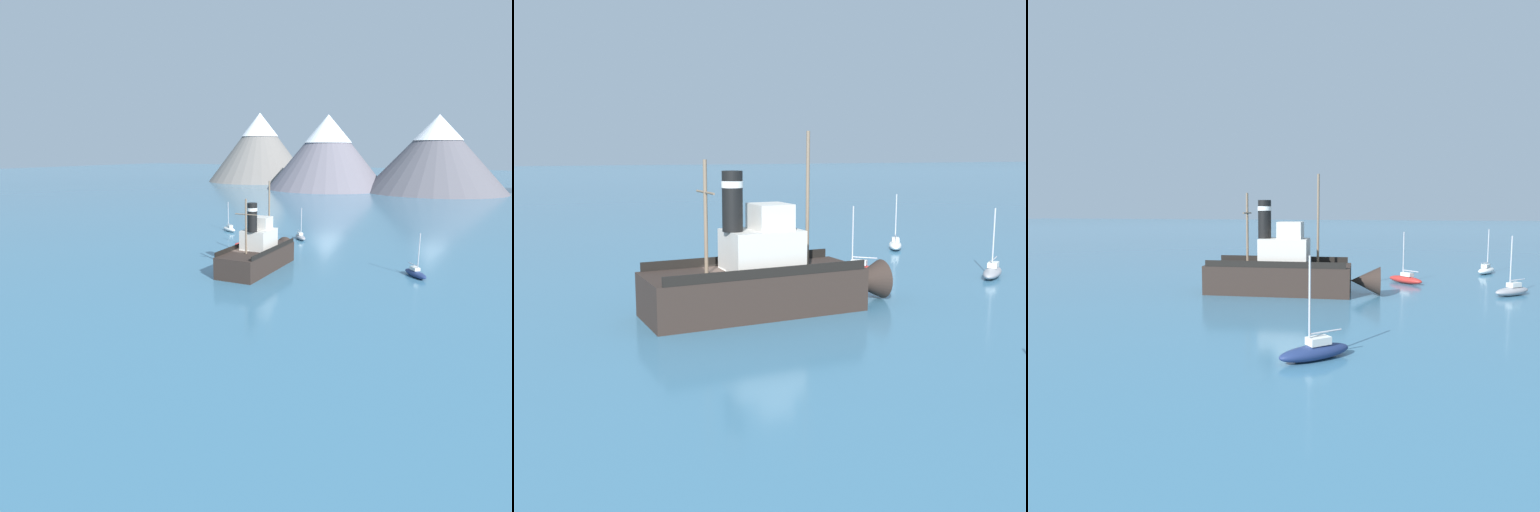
{
  "view_description": "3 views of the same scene",
  "coord_description": "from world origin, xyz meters",
  "views": [
    {
      "loc": [
        28.28,
        -42.1,
        13.55
      ],
      "look_at": [
        1.38,
        0.98,
        1.62
      ],
      "focal_mm": 32.0,
      "sensor_mm": 36.0,
      "label": 1
    },
    {
      "loc": [
        34.07,
        -9.23,
        9.02
      ],
      "look_at": [
        -0.12,
        2.67,
        2.86
      ],
      "focal_mm": 45.0,
      "sensor_mm": 36.0,
      "label": 2
    },
    {
      "loc": [
        38.02,
        11.69,
        6.92
      ],
      "look_at": [
        2.69,
        2.02,
        3.27
      ],
      "focal_mm": 32.0,
      "sensor_mm": 36.0,
      "label": 3
    }
  ],
  "objects": [
    {
      "name": "sailboat_white",
      "position": [
        -15.85,
        20.05,
        0.43
      ],
      "size": [
        3.87,
        2.76,
        4.9
      ],
      "color": "white",
      "rests_on": "ground"
    },
    {
      "name": "ground_plane",
      "position": [
        0.0,
        0.0,
        0.0
      ],
      "size": [
        600.0,
        600.0,
        0.0
      ],
      "primitive_type": "plane",
      "color": "teal"
    },
    {
      "name": "sailboat_red",
      "position": [
        -6.61,
        11.52,
        0.43
      ],
      "size": [
        3.26,
        3.64,
        4.9
      ],
      "color": "#B22823",
      "rests_on": "ground"
    },
    {
      "name": "sailboat_grey",
      "position": [
        -2.43,
        20.0,
        0.43
      ],
      "size": [
        3.38,
        3.54,
        4.9
      ],
      "color": "gray",
      "rests_on": "ground"
    },
    {
      "name": "sailboat_navy",
      "position": [
        17.7,
        7.62,
        0.43
      ],
      "size": [
        3.45,
        3.48,
        4.9
      ],
      "color": "navy",
      "rests_on": "ground"
    },
    {
      "name": "old_tugboat",
      "position": [
        1.32,
        1.81,
        1.83
      ],
      "size": [
        5.57,
        14.66,
        9.9
      ],
      "color": "#2D231E",
      "rests_on": "ground"
    }
  ]
}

